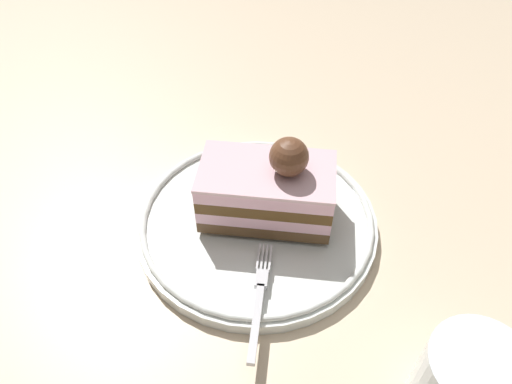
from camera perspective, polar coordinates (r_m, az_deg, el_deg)
ground_plane at (r=0.45m, az=-0.13°, el=-4.89°), size 2.40×2.40×0.00m
dessert_plate at (r=0.45m, az=0.00°, el=-3.40°), size 0.22×0.22×0.02m
cake_slice at (r=0.42m, az=1.45°, el=0.40°), size 0.12×0.07×0.08m
fork at (r=0.39m, az=0.41°, el=-12.03°), size 0.02×0.11×0.00m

